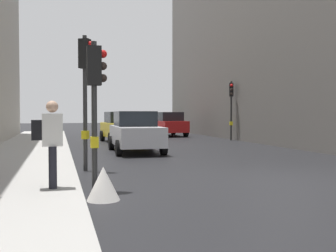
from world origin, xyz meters
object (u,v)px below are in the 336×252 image
Objects in this scene: traffic_light_near_right at (86,78)px; car_red_sedan at (168,124)px; pedestrian_with_black_backpack at (50,139)px; traffic_light_near_left at (95,88)px; warning_sign_triangle at (103,183)px; car_yellow_taxi at (122,127)px; car_silver_hatchback at (135,132)px; traffic_light_mid_street at (231,100)px; car_green_estate at (146,122)px.

traffic_light_near_right reaches higher than car_red_sedan.
traffic_light_near_left is at bearing 17.39° from pedestrian_with_black_backpack.
car_red_sedan is 21.23m from warning_sign_triangle.
car_yellow_taxi and car_silver_hatchback have the same top height.
traffic_light_near_right reaches higher than pedestrian_with_black_backpack.
traffic_light_mid_street is 6.96m from car_yellow_taxi.
car_green_estate is (6.70, 25.33, -1.34)m from traffic_light_near_left.
car_silver_hatchback is 2.40× the size of pedestrian_with_black_backpack.
traffic_light_near_right is at bearing -115.80° from car_silver_hatchback.
traffic_light_near_left reaches higher than pedestrian_with_black_backpack.
car_yellow_taxi is 15.05m from warning_sign_triangle.
car_silver_hatchback is (-7.07, -5.55, -1.64)m from traffic_light_mid_street.
traffic_light_near_left is at bearing 92.85° from warning_sign_triangle.
traffic_light_near_right is 14.20m from traffic_light_mid_street.
car_yellow_taxi is (2.73, 13.79, -1.34)m from traffic_light_near_left.
car_silver_hatchback is (-4.29, -17.35, 0.00)m from car_green_estate.
car_green_estate is (6.71, 22.36, -1.82)m from traffic_light_near_right.
car_green_estate is at bearing 103.29° from traffic_light_mid_street.
car_green_estate reaches higher than warning_sign_triangle.
car_silver_hatchback reaches higher than warning_sign_triangle.
traffic_light_mid_street is 5.61× the size of warning_sign_triangle.
car_yellow_taxi is at bearing -129.13° from car_red_sedan.
traffic_light_mid_street reaches higher than car_green_estate.
car_silver_hatchback is at bearing -93.09° from car_yellow_taxi.
car_red_sedan is at bearing 70.87° from warning_sign_triangle.
traffic_light_near_left is 1.44m from pedestrian_with_black_backpack.
traffic_light_near_left is 0.75× the size of car_green_estate.
car_green_estate is at bearing 73.39° from pedestrian_with_black_backpack.
car_red_sedan and car_silver_hatchback have the same top height.
traffic_light_near_left is 16.53m from traffic_light_mid_street.
car_silver_hatchback is (-4.59, -11.06, 0.00)m from car_red_sedan.
car_silver_hatchback is at bearing 64.20° from traffic_light_near_right.
traffic_light_near_right is 17.63m from car_red_sedan.
traffic_light_near_left is 0.75× the size of car_yellow_taxi.
traffic_light_near_left is 0.88× the size of traffic_light_mid_street.
car_green_estate and car_silver_hatchback have the same top height.
traffic_light_near_right is 0.91× the size of car_yellow_taxi.
pedestrian_with_black_backpack is 1.48m from warning_sign_triangle.
car_green_estate is at bearing 76.12° from car_silver_hatchback.
warning_sign_triangle is at bearing -123.01° from traffic_light_mid_street.
traffic_light_near_left reaches higher than car_red_sedan.
traffic_light_near_left is 1.82× the size of pedestrian_with_black_backpack.
traffic_light_near_right is at bearing 90.79° from warning_sign_triangle.
traffic_light_mid_street is 9.14m from car_silver_hatchback.
car_green_estate is 1.02× the size of car_silver_hatchback.
pedestrian_with_black_backpack reaches higher than car_yellow_taxi.
car_red_sedan is at bearing 66.44° from traffic_light_near_right.
warning_sign_triangle is at bearing -35.71° from pedestrian_with_black_backpack.
car_silver_hatchback is at bearing 73.14° from traffic_light_near_left.
traffic_light_near_left reaches higher than car_silver_hatchback.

